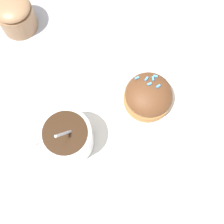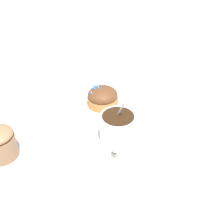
% 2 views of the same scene
% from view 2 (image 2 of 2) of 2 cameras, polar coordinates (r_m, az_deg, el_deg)
% --- Properties ---
extents(ground_plane, '(3.00, 3.00, 0.00)m').
position_cam_2_polar(ground_plane, '(0.64, -0.14, -2.03)').
color(ground_plane, '#B2B2B7').
extents(paper_napkin, '(0.36, 0.34, 0.00)m').
position_cam_2_polar(paper_napkin, '(0.64, -0.14, -1.92)').
color(paper_napkin, white).
rests_on(paper_napkin, ground_plane).
extents(coffee_cup, '(0.10, 0.08, 0.11)m').
position_cam_2_polar(coffee_cup, '(0.56, 1.33, -3.51)').
color(coffee_cup, white).
rests_on(coffee_cup, paper_napkin).
extents(frosted_pastry, '(0.08, 0.08, 0.05)m').
position_cam_2_polar(frosted_pastry, '(0.68, -2.06, 3.30)').
color(frosted_pastry, '#B2753D').
rests_on(frosted_pastry, paper_napkin).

